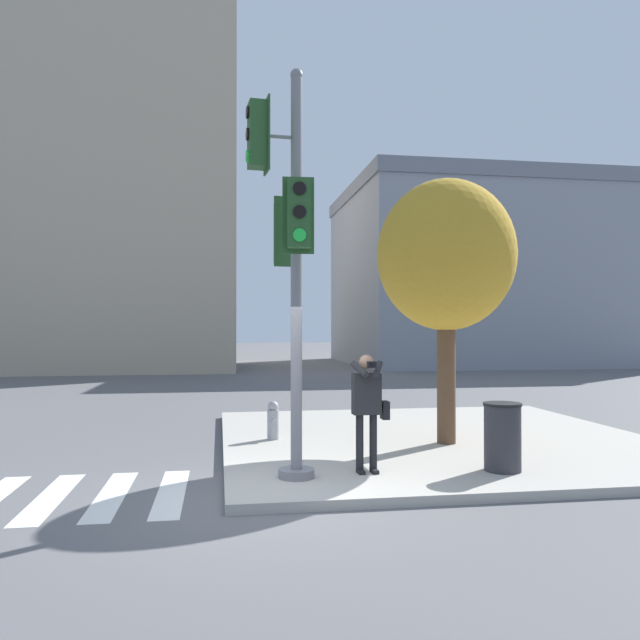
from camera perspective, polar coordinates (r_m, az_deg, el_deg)
name	(u,v)px	position (r m, az deg, el deg)	size (l,w,h in m)	color
ground_plane	(265,503)	(8.22, -5.08, -16.31)	(160.00, 160.00, 0.00)	#5B5B5E
sidewalk_corner	(435,440)	(12.29, 10.49, -10.72)	(8.00, 8.00, 0.14)	#ADA89E
crosswalk_stripes	(19,499)	(9.22, -25.78, -14.49)	(4.20, 2.49, 0.01)	silver
traffic_signal_pole	(287,240)	(8.70, -2.99, 7.32)	(0.96, 1.41, 5.69)	slate
person_photographer	(368,402)	(9.05, 4.38, -7.48)	(0.58, 0.54, 1.69)	black
street_tree	(446,257)	(11.48, 11.45, 5.68)	(2.47, 2.47, 4.74)	brown
fire_hydrant	(273,420)	(11.74, -4.31, -9.15)	(0.22, 0.28, 0.71)	#99999E
trash_bin	(503,437)	(9.56, 16.35, -10.20)	(0.55, 0.55, 0.98)	#2D2D33
building_left	(99,167)	(37.66, -19.54, 13.03)	(15.00, 13.05, 22.16)	tan
building_right	(488,276)	(40.15, 15.08, 3.88)	(17.57, 13.62, 10.72)	gray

